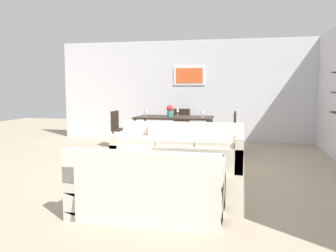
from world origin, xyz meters
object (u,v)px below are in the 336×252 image
(centerpiece_vase, at_px, (170,110))
(coffee_table, at_px, (181,172))
(dining_chair_right_near, at_px, (229,129))
(decorative_bowl, at_px, (187,156))
(dining_table, at_px, (174,119))
(wine_glass_right_near, at_px, (202,113))
(dining_chair_left_near, at_px, (119,127))
(dining_chair_head, at_px, (181,123))
(wine_glass_right_far, at_px, (203,112))
(loveseat_white, at_px, (148,189))
(sofa_beige, at_px, (179,150))
(wine_glass_left_near, at_px, (146,112))
(dining_chair_right_far, at_px, (230,127))
(wine_glass_head, at_px, (178,111))

(centerpiece_vase, bearing_deg, coffee_table, -75.11)
(dining_chair_right_near, bearing_deg, coffee_table, -101.39)
(decorative_bowl, height_order, dining_table, dining_table)
(wine_glass_right_near, bearing_deg, dining_chair_left_near, -177.20)
(dining_chair_head, height_order, wine_glass_right_far, wine_glass_right_far)
(dining_chair_left_near, xyz_separation_m, centerpiece_vase, (1.21, 0.17, 0.40))
(coffee_table, relative_size, decorative_bowl, 3.67)
(loveseat_white, xyz_separation_m, decorative_bowl, (0.24, 1.29, 0.13))
(coffee_table, bearing_deg, wine_glass_right_far, 90.87)
(wine_glass_right_far, bearing_deg, dining_chair_right_near, -27.70)
(sofa_beige, xyz_separation_m, wine_glass_left_near, (-1.13, 1.80, 0.56))
(dining_chair_right_far, relative_size, wine_glass_left_near, 5.88)
(dining_chair_right_near, relative_size, wine_glass_right_near, 5.56)
(loveseat_white, relative_size, dining_chair_right_far, 1.90)
(wine_glass_right_near, bearing_deg, wine_glass_left_near, 180.00)
(decorative_bowl, bearing_deg, dining_chair_head, 101.49)
(sofa_beige, bearing_deg, dining_chair_right_far, 68.29)
(wine_glass_right_far, relative_size, centerpiece_vase, 0.55)
(dining_table, relative_size, wine_glass_head, 11.09)
(coffee_table, xyz_separation_m, decorative_bowl, (0.09, 0.01, 0.23))
(coffee_table, bearing_deg, dining_chair_right_far, 80.04)
(loveseat_white, distance_m, wine_glass_right_far, 4.57)
(wine_glass_right_near, bearing_deg, wine_glass_head, 141.33)
(coffee_table, bearing_deg, wine_glass_left_near, 114.84)
(decorative_bowl, relative_size, dining_chair_head, 0.37)
(sofa_beige, bearing_deg, dining_chair_right_near, 63.49)
(decorative_bowl, bearing_deg, wine_glass_right_far, 92.52)
(dining_chair_right_far, distance_m, wine_glass_head, 1.37)
(wine_glass_right_far, bearing_deg, wine_glass_head, 155.90)
(dining_chair_head, height_order, dining_chair_right_near, same)
(dining_chair_left_near, bearing_deg, dining_chair_head, 40.08)
(wine_glass_head, bearing_deg, dining_chair_left_near, -154.12)
(decorative_bowl, relative_size, dining_chair_right_near, 0.37)
(dining_chair_right_near, bearing_deg, centerpiece_vase, 173.22)
(sofa_beige, bearing_deg, dining_chair_head, 99.27)
(dining_chair_right_near, height_order, wine_glass_left_near, wine_glass_left_near)
(dining_chair_head, height_order, centerpiece_vase, centerpiece_vase)
(wine_glass_left_near, distance_m, wine_glass_right_far, 1.37)
(loveseat_white, bearing_deg, decorative_bowl, 79.38)
(dining_chair_right_near, xyz_separation_m, centerpiece_vase, (-1.41, 0.17, 0.40))
(dining_chair_right_far, distance_m, wine_glass_left_near, 2.04)
(dining_chair_right_far, bearing_deg, decorative_bowl, -98.41)
(sofa_beige, xyz_separation_m, dining_chair_right_far, (0.85, 2.14, 0.21))
(loveseat_white, relative_size, dining_chair_left_near, 1.90)
(sofa_beige, bearing_deg, decorative_bowl, -73.49)
(dining_chair_right_far, distance_m, dining_chair_right_near, 0.43)
(loveseat_white, xyz_separation_m, wine_glass_left_near, (-1.25, 4.30, 0.56))
(wine_glass_left_near, bearing_deg, dining_chair_head, 56.20)
(dining_chair_right_far, height_order, wine_glass_right_far, wine_glass_right_far)
(loveseat_white, xyz_separation_m, dining_table, (-0.57, 4.42, 0.39))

